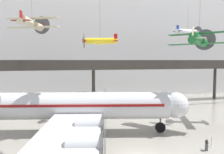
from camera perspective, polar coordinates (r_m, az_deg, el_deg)
The scene contains 9 objects.
hangar_back_wall at distance 55.04m, azimuth -6.40°, elevation 8.92°, with size 140.00×3.00×27.50m.
mezzanine_walkway at distance 45.37m, azimuth -4.69°, elevation 2.37°, with size 110.00×3.20×9.41m.
airliner_silver_main at distance 28.40m, azimuth -10.31°, elevation -7.52°, with size 30.00×34.60×10.06m.
suspended_plane_white_twin at distance 53.20m, azimuth 19.15°, elevation 11.10°, with size 6.40×7.81×7.46m.
suspended_plane_cream_biplane at distance 40.13m, azimuth -20.11°, elevation 12.98°, with size 8.83×7.68×7.72m.
suspended_plane_yellow_lowwing at distance 33.60m, azimuth -3.18°, elevation 9.39°, with size 5.48×6.60×10.59m.
suspended_plane_green_biplane at distance 31.92m, azimuth 21.81°, elevation 9.02°, with size 7.09×7.33×10.90m.
stanchion_barrier at distance 26.88m, azimuth 24.53°, elevation -15.58°, with size 0.36×0.36×1.08m.
info_sign_pedestal at distance 25.61m, azimuth 23.46°, elevation -16.25°, with size 0.24×0.77×1.24m.
Camera 1 is at (-7.50, -19.25, 9.29)m, focal length 35.00 mm.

